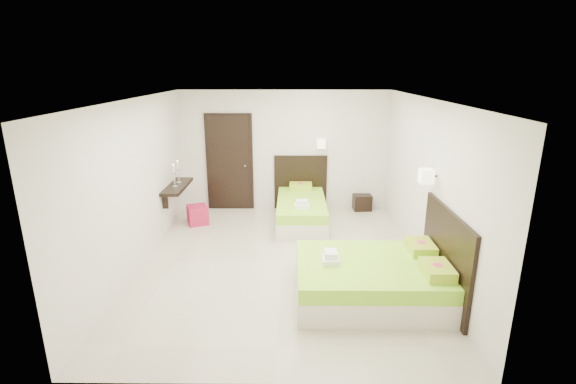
{
  "coord_description": "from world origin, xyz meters",
  "views": [
    {
      "loc": [
        0.16,
        -6.19,
        3.04
      ],
      "look_at": [
        0.1,
        0.3,
        1.1
      ],
      "focal_mm": 26.0,
      "sensor_mm": 36.0,
      "label": 1
    }
  ],
  "objects_px": {
    "bed_double": "(377,277)",
    "ottoman": "(198,215)",
    "bed_single": "(301,208)",
    "nightstand": "(362,202)"
  },
  "relations": [
    {
      "from": "bed_double",
      "to": "ottoman",
      "type": "distance_m",
      "value": 4.15
    },
    {
      "from": "bed_double",
      "to": "ottoman",
      "type": "xyz_separation_m",
      "value": [
        -3.06,
        2.8,
        -0.11
      ]
    },
    {
      "from": "nightstand",
      "to": "ottoman",
      "type": "bearing_deg",
      "value": -169.77
    },
    {
      "from": "bed_single",
      "to": "nightstand",
      "type": "relative_size",
      "value": 4.96
    },
    {
      "from": "bed_double",
      "to": "nightstand",
      "type": "height_order",
      "value": "bed_double"
    },
    {
      "from": "nightstand",
      "to": "ottoman",
      "type": "height_order",
      "value": "ottoman"
    },
    {
      "from": "bed_single",
      "to": "ottoman",
      "type": "bearing_deg",
      "value": -176.16
    },
    {
      "from": "bed_single",
      "to": "bed_double",
      "type": "xyz_separation_m",
      "value": [
        0.97,
        -2.94,
        0.01
      ]
    },
    {
      "from": "bed_single",
      "to": "ottoman",
      "type": "distance_m",
      "value": 2.11
    },
    {
      "from": "bed_double",
      "to": "bed_single",
      "type": "bearing_deg",
      "value": 108.17
    }
  ]
}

